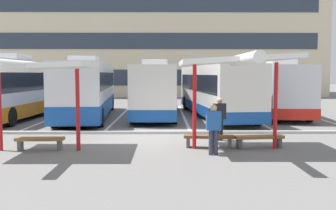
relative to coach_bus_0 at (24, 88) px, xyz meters
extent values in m
plane|color=slate|center=(7.92, -8.18, -1.77)|extent=(160.00, 160.00, 0.00)
cube|color=beige|center=(7.92, 26.42, 8.35)|extent=(38.83, 14.14, 20.24)
cube|color=#2D3847|center=(7.92, 19.32, 0.45)|extent=(35.72, 0.08, 1.78)
cube|color=#2D3847|center=(7.92, 19.32, 4.50)|extent=(35.72, 0.08, 1.78)
cube|color=#2D3847|center=(7.92, 19.32, 8.55)|extent=(35.72, 0.08, 1.78)
cube|color=silver|center=(0.00, 0.00, 0.08)|extent=(2.98, 12.36, 3.16)
cube|color=orange|center=(0.00, 0.00, -1.12)|extent=(3.02, 12.40, 0.75)
cube|color=black|center=(0.00, 0.00, 0.52)|extent=(2.97, 11.38, 1.18)
cube|color=black|center=(0.26, 6.09, 0.46)|extent=(2.17, 0.17, 1.89)
cube|color=silver|center=(-0.06, -1.53, 1.84)|extent=(1.57, 2.26, 0.36)
cylinder|color=black|center=(-0.94, 4.57, -1.27)|extent=(0.34, 1.01, 1.00)
cylinder|color=black|center=(1.32, 4.48, -1.27)|extent=(0.34, 1.01, 1.00)
cylinder|color=black|center=(0.94, -4.58, -1.27)|extent=(0.34, 1.01, 1.00)
cube|color=silver|center=(4.04, -0.37, 0.01)|extent=(3.37, 12.30, 3.01)
cube|color=#194C9E|center=(4.04, -0.37, -1.05)|extent=(3.42, 12.35, 0.89)
cube|color=black|center=(4.04, -0.37, 0.50)|extent=(3.33, 11.34, 0.92)
cube|color=black|center=(3.58, 5.66, 0.37)|extent=(2.16, 0.24, 1.81)
cube|color=silver|center=(4.15, -1.89, 1.69)|extent=(1.64, 2.31, 0.36)
cylinder|color=black|center=(2.57, 4.00, -1.27)|extent=(0.38, 1.02, 1.00)
cylinder|color=black|center=(4.82, 4.18, -1.27)|extent=(0.38, 1.02, 1.00)
cylinder|color=black|center=(3.25, -4.92, -1.27)|extent=(0.38, 1.02, 1.00)
cylinder|color=black|center=(5.50, -4.75, -1.27)|extent=(0.38, 1.02, 1.00)
cube|color=silver|center=(8.18, 0.44, -0.07)|extent=(2.55, 11.01, 2.86)
cube|color=#194C9E|center=(8.18, 0.44, -1.19)|extent=(2.59, 11.05, 0.61)
cube|color=black|center=(8.18, 0.44, 0.26)|extent=(2.57, 10.13, 1.11)
cube|color=black|center=(8.25, 5.90, 0.28)|extent=(2.13, 0.11, 1.72)
cube|color=silver|center=(8.16, -0.94, 1.54)|extent=(1.48, 2.22, 0.36)
cylinder|color=black|center=(7.12, 4.34, -1.27)|extent=(0.31, 1.00, 1.00)
cylinder|color=black|center=(9.34, 4.31, -1.27)|extent=(0.31, 1.00, 1.00)
cylinder|color=black|center=(7.03, -3.44, -1.27)|extent=(0.31, 1.00, 1.00)
cylinder|color=black|center=(9.24, -3.47, -1.27)|extent=(0.31, 1.00, 1.00)
cube|color=silver|center=(11.90, 0.14, -0.06)|extent=(3.71, 12.56, 2.88)
cube|color=#194C9E|center=(11.90, 0.14, -1.20)|extent=(3.75, 12.61, 0.60)
cube|color=black|center=(11.90, 0.14, 0.34)|extent=(3.64, 11.58, 0.99)
cube|color=black|center=(11.28, 6.27, 0.29)|extent=(2.18, 0.30, 1.73)
cube|color=silver|center=(12.05, -1.40, 1.56)|extent=(1.70, 2.34, 0.36)
cylinder|color=black|center=(10.30, 4.59, -1.27)|extent=(0.40, 1.02, 1.00)
cylinder|color=black|center=(12.58, 4.82, -1.27)|extent=(0.40, 1.02, 1.00)
cylinder|color=black|center=(11.22, -4.54, -1.27)|extent=(0.40, 1.02, 1.00)
cylinder|color=black|center=(13.50, -4.31, -1.27)|extent=(0.40, 1.02, 1.00)
cube|color=silver|center=(15.93, 0.95, -0.06)|extent=(3.23, 10.57, 2.88)
cube|color=red|center=(15.93, 0.95, -1.20)|extent=(3.27, 10.62, 0.59)
cube|color=black|center=(15.93, 0.95, 0.27)|extent=(3.19, 9.75, 1.13)
cube|color=black|center=(16.34, 6.11, 0.29)|extent=(2.13, 0.25, 1.73)
cube|color=silver|center=(15.83, -0.35, 1.56)|extent=(1.62, 2.31, 0.36)
cylinder|color=black|center=(15.11, 4.63, -1.27)|extent=(0.38, 1.02, 1.00)
cylinder|color=black|center=(17.32, 4.46, -1.27)|extent=(0.38, 1.02, 1.00)
cylinder|color=black|center=(14.54, -2.56, -1.27)|extent=(0.38, 1.02, 1.00)
cylinder|color=black|center=(16.75, -2.74, -1.27)|extent=(0.38, 1.02, 1.00)
cube|color=white|center=(1.95, 0.70, -1.77)|extent=(0.16, 14.00, 0.01)
cube|color=white|center=(5.93, 0.70, -1.77)|extent=(0.16, 14.00, 0.01)
cube|color=white|center=(9.91, 0.70, -1.77)|extent=(0.16, 14.00, 0.01)
cube|color=white|center=(13.89, 0.70, -1.77)|extent=(0.16, 14.00, 0.01)
cube|color=white|center=(17.87, 0.70, -1.77)|extent=(0.16, 14.00, 0.01)
cylinder|color=red|center=(3.01, -10.62, -0.35)|extent=(0.14, 0.14, 2.84)
cylinder|color=red|center=(5.71, -10.62, -0.35)|extent=(0.14, 0.14, 2.84)
cube|color=white|center=(4.36, -10.62, 1.15)|extent=(3.70, 3.28, 0.27)
cylinder|color=white|center=(4.36, -12.11, 1.12)|extent=(0.36, 3.70, 0.36)
cube|color=brown|center=(4.36, -10.58, -1.37)|extent=(1.67, 0.47, 0.10)
cube|color=#4C4C51|center=(3.68, -10.60, -1.60)|extent=(0.13, 0.34, 0.35)
cube|color=#4C4C51|center=(5.04, -10.56, -1.60)|extent=(0.13, 0.34, 0.35)
cylinder|color=red|center=(9.78, -10.33, -0.23)|extent=(0.14, 0.14, 3.08)
cylinder|color=red|center=(12.67, -10.33, -0.23)|extent=(0.14, 0.14, 3.08)
cube|color=white|center=(11.22, -10.33, 1.38)|extent=(3.89, 3.37, 0.37)
cylinder|color=white|center=(11.22, -11.86, 1.35)|extent=(0.36, 3.89, 0.36)
cube|color=brown|center=(10.32, -10.14, -1.37)|extent=(1.83, 0.62, 0.10)
cube|color=#4C4C51|center=(9.58, -10.06, -1.60)|extent=(0.16, 0.35, 0.35)
cube|color=#4C4C51|center=(11.06, -10.23, -1.60)|extent=(0.16, 0.35, 0.35)
cube|color=brown|center=(12.12, -10.24, -1.37)|extent=(1.82, 0.66, 0.10)
cube|color=#4C4C51|center=(11.39, -10.35, -1.60)|extent=(0.16, 0.35, 0.35)
cube|color=#4C4C51|center=(12.86, -10.14, -1.60)|extent=(0.16, 0.35, 0.35)
cube|color=#ADADA8|center=(7.92, -6.89, -1.71)|extent=(44.00, 0.24, 0.12)
cylinder|color=brown|center=(10.35, -11.05, -1.39)|extent=(0.14, 0.14, 0.77)
cylinder|color=brown|center=(10.35, -11.21, -1.39)|extent=(0.14, 0.14, 0.77)
cube|color=#BF333F|center=(10.35, -11.13, -0.72)|extent=(0.22, 0.45, 0.58)
sphere|color=beige|center=(10.35, -11.13, -0.32)|extent=(0.21, 0.21, 0.21)
cylinder|color=black|center=(11.00, -8.57, -1.35)|extent=(0.14, 0.14, 0.85)
cylinder|color=black|center=(10.84, -8.65, -1.35)|extent=(0.14, 0.14, 0.85)
cube|color=#26262D|center=(10.92, -8.61, -0.60)|extent=(0.54, 0.41, 0.64)
sphere|color=tan|center=(10.92, -8.61, -0.17)|extent=(0.23, 0.23, 0.23)
cylinder|color=#33384C|center=(10.41, -11.41, -1.36)|extent=(0.14, 0.14, 0.83)
cylinder|color=#33384C|center=(10.24, -11.42, -1.36)|extent=(0.14, 0.14, 0.83)
cube|color=#2659A5|center=(10.32, -11.42, -0.64)|extent=(0.49, 0.24, 0.62)
sphere|color=tan|center=(10.32, -11.42, -0.21)|extent=(0.22, 0.22, 0.22)
camera|label=1|loc=(8.72, -23.97, 0.91)|focal=41.33mm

